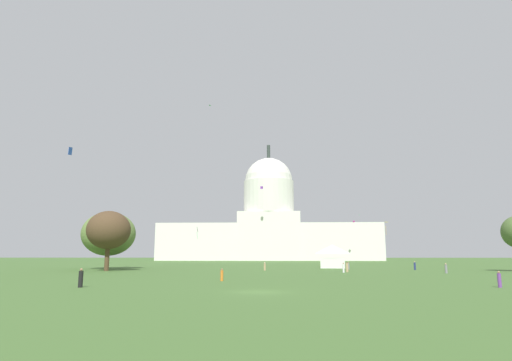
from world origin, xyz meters
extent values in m
plane|color=#42662D|center=(0.00, 0.00, 0.00)|extent=(800.00, 800.00, 0.00)
cube|color=silver|center=(-30.87, 190.84, 9.58)|extent=(58.08, 24.04, 19.17)
cube|color=silver|center=(27.21, 190.84, 9.58)|extent=(58.08, 24.04, 19.17)
cube|color=silver|center=(-1.83, 190.84, 12.44)|extent=(32.10, 26.45, 24.89)
cylinder|color=silver|center=(-1.83, 190.84, 33.57)|extent=(26.97, 26.97, 17.36)
sphere|color=silver|center=(-1.83, 190.84, 42.25)|extent=(25.86, 25.86, 25.86)
cylinder|color=#2D3833|center=(-1.83, 190.84, 58.90)|extent=(1.80, 1.80, 7.45)
cube|color=white|center=(14.56, 63.50, 1.14)|extent=(5.93, 4.76, 2.29)
pyramid|color=white|center=(14.56, 63.50, 4.31)|extent=(6.23, 5.00, 2.02)
cylinder|color=#42301E|center=(-35.58, 56.54, 2.37)|extent=(0.78, 0.78, 4.75)
ellipsoid|color=olive|center=(-35.58, 56.54, 7.64)|extent=(12.10, 11.17, 9.65)
cylinder|color=#4C3823|center=(-31.01, 44.92, 2.80)|extent=(0.87, 0.87, 5.60)
ellipsoid|color=#4C3823|center=(-31.01, 44.92, 7.82)|extent=(10.20, 9.91, 7.40)
cylinder|color=black|center=(-17.24, 4.08, 0.77)|extent=(0.45, 0.45, 1.54)
sphere|color=#A37556|center=(-17.24, 4.08, 1.66)|extent=(0.27, 0.27, 0.25)
cylinder|color=gray|center=(29.99, 37.27, 0.71)|extent=(0.56, 0.56, 1.41)
sphere|color=tan|center=(29.99, 37.27, 1.53)|extent=(0.32, 0.32, 0.24)
cylinder|color=tan|center=(14.24, 41.68, 0.77)|extent=(0.62, 0.62, 1.54)
sphere|color=brown|center=(14.24, 41.68, 1.65)|extent=(0.29, 0.29, 0.22)
cylinder|color=orange|center=(-4.99, 14.56, 0.62)|extent=(0.44, 0.44, 1.23)
sphere|color=#A37556|center=(-4.99, 14.56, 1.35)|extent=(0.30, 0.30, 0.23)
cylinder|color=tan|center=(-0.71, 48.44, 0.68)|extent=(0.48, 0.48, 1.36)
sphere|color=beige|center=(-0.71, 48.44, 1.48)|extent=(0.29, 0.29, 0.23)
cylinder|color=silver|center=(13.16, 38.88, 0.74)|extent=(0.47, 0.47, 1.47)
sphere|color=#A37556|center=(13.16, 38.88, 1.58)|extent=(0.30, 0.30, 0.22)
cylinder|color=navy|center=(29.82, 52.92, 0.75)|extent=(0.45, 0.45, 1.50)
sphere|color=tan|center=(29.82, 52.92, 1.62)|extent=(0.30, 0.30, 0.25)
cylinder|color=#703D93|center=(22.66, 5.76, 0.66)|extent=(0.43, 0.43, 1.32)
sphere|color=#A37556|center=(22.66, 5.76, 1.43)|extent=(0.27, 0.27, 0.21)
cylinder|color=gray|center=(16.86, 55.67, 0.66)|extent=(0.58, 0.58, 1.33)
sphere|color=#A37556|center=(16.86, 55.67, 1.45)|extent=(0.33, 0.33, 0.24)
pyramid|color=teal|center=(37.73, 149.50, 19.62)|extent=(1.21, 1.91, 0.26)
cube|color=gold|center=(-37.90, 66.60, 10.01)|extent=(1.29, 1.24, 0.65)
cube|color=gold|center=(-37.90, 66.60, 10.56)|extent=(1.29, 1.24, 0.65)
pyramid|color=green|center=(-22.74, 118.01, 59.01)|extent=(0.91, 1.09, 0.40)
cube|color=#D1339E|center=(38.71, 166.07, 18.32)|extent=(1.03, 1.04, 0.48)
cube|color=#D1339E|center=(38.71, 166.07, 18.75)|extent=(1.03, 1.04, 0.48)
cube|color=blue|center=(-37.71, 40.62, 22.62)|extent=(0.43, 1.27, 1.61)
cube|color=purple|center=(-4.87, 164.67, 34.56)|extent=(1.41, 1.40, 0.50)
cube|color=purple|center=(-4.87, 164.67, 35.18)|extent=(1.41, 1.40, 0.50)
pyramid|color=yellow|center=(35.21, 95.63, 12.61)|extent=(1.70, 1.56, 0.12)
cylinder|color=gold|center=(35.33, 95.40, 10.35)|extent=(0.10, 0.27, 2.81)
cube|color=black|center=(-20.67, 83.47, 10.08)|extent=(0.43, 0.97, 1.52)
cylinder|color=green|center=(-20.65, 83.47, 8.43)|extent=(0.31, 0.32, 1.83)
camera|label=1|loc=(1.32, -36.59, 3.08)|focal=29.75mm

